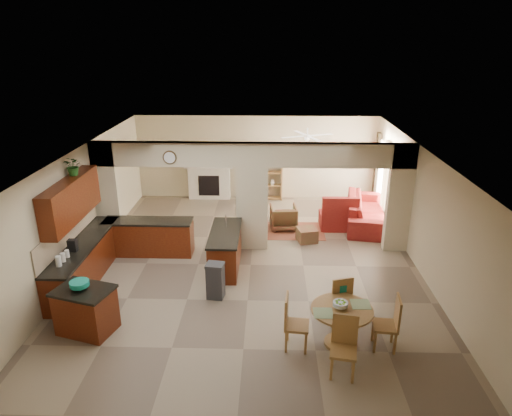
{
  "coord_description": "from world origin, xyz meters",
  "views": [
    {
      "loc": [
        0.42,
        -9.89,
        5.21
      ],
      "look_at": [
        0.12,
        0.3,
        1.37
      ],
      "focal_mm": 32.0,
      "sensor_mm": 36.0,
      "label": 1
    }
  ],
  "objects_px": {
    "dining_table": "(341,321)",
    "sofa": "(366,211)",
    "armchair": "(283,217)",
    "kitchen_island": "(86,310)"
  },
  "relations": [
    {
      "from": "dining_table",
      "to": "sofa",
      "type": "relative_size",
      "value": 0.4
    },
    {
      "from": "sofa",
      "to": "armchair",
      "type": "relative_size",
      "value": 3.61
    },
    {
      "from": "sofa",
      "to": "kitchen_island",
      "type": "bearing_deg",
      "value": 140.31
    },
    {
      "from": "kitchen_island",
      "to": "armchair",
      "type": "xyz_separation_m",
      "value": [
        3.81,
        5.03,
        -0.1
      ]
    },
    {
      "from": "armchair",
      "to": "kitchen_island",
      "type": "bearing_deg",
      "value": 47.45
    },
    {
      "from": "sofa",
      "to": "armchair",
      "type": "height_order",
      "value": "sofa"
    },
    {
      "from": "kitchen_island",
      "to": "sofa",
      "type": "xyz_separation_m",
      "value": [
        6.25,
        5.47,
        -0.05
      ]
    },
    {
      "from": "sofa",
      "to": "dining_table",
      "type": "bearing_deg",
      "value": 173.83
    },
    {
      "from": "kitchen_island",
      "to": "sofa",
      "type": "height_order",
      "value": "kitchen_island"
    },
    {
      "from": "dining_table",
      "to": "kitchen_island",
      "type": "bearing_deg",
      "value": 176.64
    }
  ]
}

